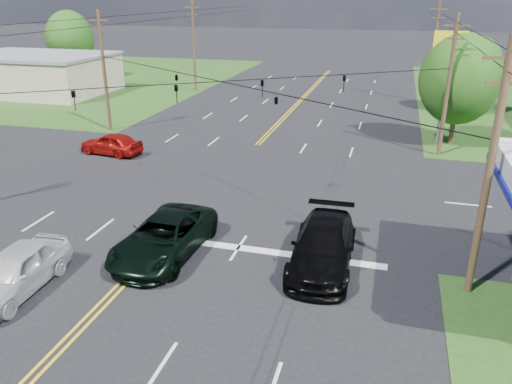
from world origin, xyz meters
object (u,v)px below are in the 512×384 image
(retail_nw, at_px, (36,75))
(pole_right_far, at_px, (434,51))
(pole_ne, at_px, (448,85))
(tree_right_a, at_px, (460,79))
(pole_nw, at_px, (104,70))
(pickup_dkgreen, at_px, (164,237))
(tree_far_l, at_px, (70,38))
(suv_black, at_px, (323,246))
(pickup_white, at_px, (15,271))
(tree_right_b, at_px, (474,68))
(pole_left_far, at_px, (194,45))
(pole_se, at_px, (489,170))

(retail_nw, distance_m, pole_right_far, 43.53)
(pole_ne, relative_size, pole_right_far, 0.95)
(tree_right_a, bearing_deg, pole_nw, -173.66)
(pickup_dkgreen, bearing_deg, tree_far_l, 130.50)
(pickup_dkgreen, relative_size, suv_black, 1.01)
(pickup_dkgreen, xyz_separation_m, pickup_white, (-4.22, -4.09, -0.00))
(tree_right_b, xyz_separation_m, pickup_white, (-20.12, -37.52, -3.36))
(pole_nw, height_order, tree_right_b, pole_nw)
(retail_nw, height_order, tree_right_b, tree_right_b)
(pole_left_far, bearing_deg, tree_right_a, -30.65)
(pole_se, distance_m, tree_right_a, 21.02)
(retail_nw, height_order, pole_nw, pole_nw)
(pole_ne, height_order, tree_far_l, pole_ne)
(pole_nw, relative_size, tree_right_a, 1.16)
(tree_right_b, distance_m, pickup_dkgreen, 37.17)
(retail_nw, xyz_separation_m, tree_right_a, (44.00, -10.00, 2.87))
(tree_right_b, bearing_deg, pole_left_far, 172.28)
(pole_left_far, bearing_deg, pickup_white, -77.27)
(pole_right_far, relative_size, tree_right_b, 1.41)
(pole_right_far, height_order, tree_right_a, pole_right_far)
(pole_right_far, distance_m, pickup_white, 44.93)
(pole_ne, relative_size, pickup_dkgreen, 1.54)
(tree_far_l, relative_size, pickup_white, 1.73)
(tree_far_l, relative_size, pickup_dkgreen, 1.41)
(tree_far_l, bearing_deg, pickup_white, -58.06)
(pole_se, relative_size, tree_right_b, 1.34)
(pole_left_far, bearing_deg, retail_nw, -160.56)
(pole_se, bearing_deg, tree_far_l, 137.66)
(pole_se, bearing_deg, retail_nw, 144.21)
(pole_nw, height_order, pole_ne, same)
(retail_nw, distance_m, pickup_dkgreen, 43.87)
(tree_far_l, bearing_deg, pole_ne, -27.07)
(pole_nw, bearing_deg, pickup_dkgreen, -53.58)
(tree_right_b, bearing_deg, pole_nw, -153.05)
(suv_black, bearing_deg, pole_right_far, 79.81)
(tree_right_b, distance_m, pickup_white, 42.71)
(pole_se, bearing_deg, pickup_white, -164.80)
(tree_far_l, height_order, pickup_dkgreen, tree_far_l)
(tree_right_a, distance_m, pickup_dkgreen, 25.59)
(tree_right_b, xyz_separation_m, tree_far_l, (-48.50, 8.00, 0.98))
(pole_nw, bearing_deg, pole_ne, 0.00)
(suv_black, height_order, pickup_white, suv_black)
(pole_ne, height_order, pole_left_far, pole_left_far)
(pole_ne, bearing_deg, tree_right_a, 71.57)
(pole_se, relative_size, tree_far_l, 1.09)
(pole_se, xyz_separation_m, pole_right_far, (0.00, 37.00, 0.25))
(pole_right_far, bearing_deg, pickup_dkgreen, -108.34)
(pole_nw, bearing_deg, pickup_white, -67.39)
(pole_se, xyz_separation_m, tree_right_b, (3.50, 33.00, -0.70))
(tree_right_b, bearing_deg, pole_right_far, 131.19)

